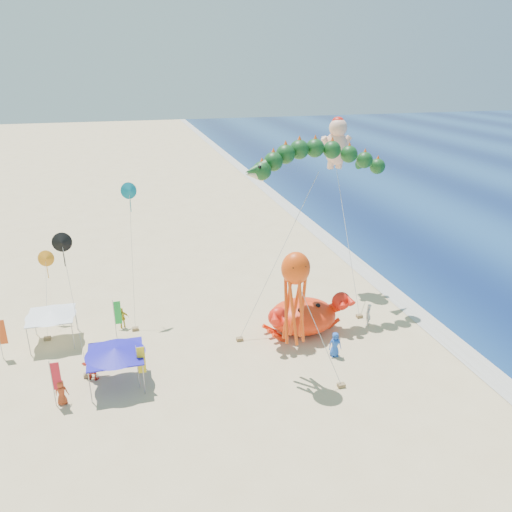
{
  "coord_description": "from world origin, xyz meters",
  "views": [
    {
      "loc": [
        -10.86,
        -31.08,
        19.85
      ],
      "look_at": [
        -2.0,
        2.0,
        6.5
      ],
      "focal_mm": 35.0,
      "sensor_mm": 36.0,
      "label": 1
    }
  ],
  "objects_px": {
    "cherub_kite": "(337,142)",
    "canopy_white": "(51,313)",
    "crab_inflatable": "(303,315)",
    "canopy_blue": "(115,351)",
    "octopus_kite": "(295,291)",
    "dragon_kite": "(317,164)"
  },
  "relations": [
    {
      "from": "canopy_blue",
      "to": "octopus_kite",
      "type": "bearing_deg",
      "value": -10.88
    },
    {
      "from": "cherub_kite",
      "to": "canopy_white",
      "type": "bearing_deg",
      "value": -168.08
    },
    {
      "from": "cherub_kite",
      "to": "canopy_blue",
      "type": "bearing_deg",
      "value": -149.26
    },
    {
      "from": "octopus_kite",
      "to": "dragon_kite",
      "type": "bearing_deg",
      "value": 61.99
    },
    {
      "from": "dragon_kite",
      "to": "canopy_blue",
      "type": "height_order",
      "value": "dragon_kite"
    },
    {
      "from": "dragon_kite",
      "to": "canopy_blue",
      "type": "bearing_deg",
      "value": -158.02
    },
    {
      "from": "cherub_kite",
      "to": "canopy_white",
      "type": "height_order",
      "value": "cherub_kite"
    },
    {
      "from": "dragon_kite",
      "to": "canopy_blue",
      "type": "xyz_separation_m",
      "value": [
        -16.0,
        -6.46,
        -10.12
      ]
    },
    {
      "from": "crab_inflatable",
      "to": "octopus_kite",
      "type": "bearing_deg",
      "value": -116.3
    },
    {
      "from": "canopy_white",
      "to": "crab_inflatable",
      "type": "bearing_deg",
      "value": -10.08
    },
    {
      "from": "crab_inflatable",
      "to": "canopy_blue",
      "type": "xyz_separation_m",
      "value": [
        -14.14,
        -3.35,
        1.06
      ]
    },
    {
      "from": "crab_inflatable",
      "to": "canopy_blue",
      "type": "relative_size",
      "value": 1.86
    },
    {
      "from": "crab_inflatable",
      "to": "dragon_kite",
      "type": "bearing_deg",
      "value": 59.07
    },
    {
      "from": "dragon_kite",
      "to": "canopy_blue",
      "type": "relative_size",
      "value": 3.63
    },
    {
      "from": "cherub_kite",
      "to": "octopus_kite",
      "type": "bearing_deg",
      "value": -121.31
    },
    {
      "from": "crab_inflatable",
      "to": "dragon_kite",
      "type": "distance_m",
      "value": 11.75
    },
    {
      "from": "crab_inflatable",
      "to": "canopy_white",
      "type": "height_order",
      "value": "crab_inflatable"
    },
    {
      "from": "canopy_blue",
      "to": "canopy_white",
      "type": "distance_m",
      "value": 8.12
    },
    {
      "from": "crab_inflatable",
      "to": "cherub_kite",
      "type": "relative_size",
      "value": 0.46
    },
    {
      "from": "canopy_white",
      "to": "cherub_kite",
      "type": "bearing_deg",
      "value": 11.92
    },
    {
      "from": "octopus_kite",
      "to": "canopy_white",
      "type": "xyz_separation_m",
      "value": [
        -16.01,
        8.87,
        -3.91
      ]
    },
    {
      "from": "octopus_kite",
      "to": "canopy_blue",
      "type": "relative_size",
      "value": 2.33
    }
  ]
}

